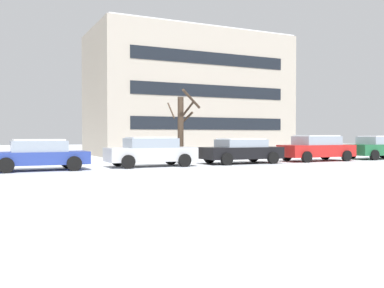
# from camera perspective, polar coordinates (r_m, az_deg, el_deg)

# --- Properties ---
(parked_car_blue) EXTENTS (4.18, 2.05, 1.36)m
(parked_car_blue) POSITION_cam_1_polar(r_m,az_deg,el_deg) (20.11, -19.39, -1.30)
(parked_car_blue) COLOR #283D93
(parked_car_blue) RESTS_ON ground
(parked_car_silver) EXTENTS (4.38, 2.05, 1.45)m
(parked_car_silver) POSITION_cam_1_polar(r_m,az_deg,el_deg) (21.44, -5.40, -0.97)
(parked_car_silver) COLOR silver
(parked_car_silver) RESTS_ON ground
(parked_car_black) EXTENTS (4.42, 2.20, 1.37)m
(parked_car_black) POSITION_cam_1_polar(r_m,az_deg,el_deg) (23.82, 6.41, -0.84)
(parked_car_black) COLOR black
(parked_car_black) RESTS_ON ground
(parked_car_red) EXTENTS (4.58, 2.08, 1.54)m
(parked_car_red) POSITION_cam_1_polar(r_m,az_deg,el_deg) (26.91, 15.97, -0.50)
(parked_car_red) COLOR red
(parked_car_red) RESTS_ON ground
(parked_car_green) EXTENTS (4.38, 2.12, 1.50)m
(parked_car_green) POSITION_cam_1_polar(r_m,az_deg,el_deg) (30.64, 23.27, -0.38)
(parked_car_green) COLOR #1E6038
(parked_car_green) RESTS_ON ground
(tree_far_mid) EXTENTS (1.70, 1.75, 3.99)m
(tree_far_mid) POSITION_cam_1_polar(r_m,az_deg,el_deg) (23.99, -1.36, 2.34)
(tree_far_mid) COLOR #423326
(tree_far_mid) RESTS_ON ground
(building_far_right) EXTENTS (15.63, 8.10, 9.69)m
(building_far_right) POSITION_cam_1_polar(r_m,az_deg,el_deg) (35.92, -0.49, 6.43)
(building_far_right) COLOR #B2A899
(building_far_right) RESTS_ON ground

